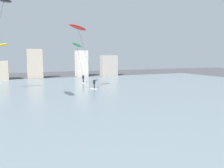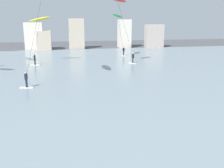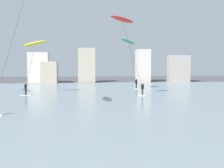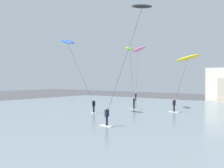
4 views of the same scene
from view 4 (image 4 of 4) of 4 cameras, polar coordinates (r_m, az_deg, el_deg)
kitesurfer_pink at (r=56.18m, az=5.00°, el=5.73°), size 3.68×4.16×10.02m
kitesurfer_blue at (r=37.14m, az=-7.88°, el=6.64°), size 5.11×3.14×9.10m
kitesurfer_yellow at (r=39.29m, az=13.86°, el=3.99°), size 3.41×2.88×7.29m
kitesurfer_black at (r=27.42m, az=5.25°, el=12.97°), size 4.01×4.49×11.16m
kitesurfer_lime at (r=42.27m, az=3.36°, el=5.96°), size 3.87×3.95×8.71m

